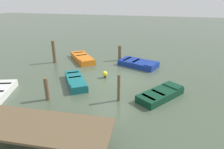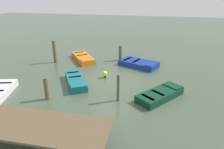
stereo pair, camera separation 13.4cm
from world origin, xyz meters
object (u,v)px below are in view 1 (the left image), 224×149
rowboat_orange (83,58)px  mooring_piling_mid_right (120,53)px  mooring_piling_mid_left (47,89)px  rowboat_dark_green (161,94)px  mooring_piling_far_left (119,88)px  rowboat_teal (76,81)px  rowboat_blue (139,63)px  dock_segment (40,128)px  mooring_piling_near_left (54,52)px  marker_buoy (105,74)px

rowboat_orange → mooring_piling_mid_right: size_ratio=2.61×
mooring_piling_mid_left → rowboat_dark_green: bearing=-165.1°
mooring_piling_mid_right → mooring_piling_far_left: size_ratio=0.86×
rowboat_teal → mooring_piling_mid_right: bearing=129.5°
rowboat_blue → mooring_piling_mid_right: (1.74, -1.10, 0.44)m
mooring_piling_far_left → mooring_piling_mid_left: bearing=11.5°
mooring_piling_far_left → mooring_piling_mid_right: bearing=-79.6°
dock_segment → mooring_piling_far_left: size_ratio=3.59×
rowboat_orange → rowboat_blue: bearing=48.0°
rowboat_blue → mooring_piling_mid_right: mooring_piling_mid_right is taller
mooring_piling_far_left → dock_segment: bearing=61.8°
mooring_piling_mid_left → mooring_piling_near_left: size_ratio=0.69×
mooring_piling_far_left → mooring_piling_near_left: 8.19m
mooring_piling_far_left → mooring_piling_mid_left: mooring_piling_far_left is taller
rowboat_blue → mooring_piling_mid_left: size_ratio=2.61×
mooring_piling_mid_left → marker_buoy: 4.30m
rowboat_blue → rowboat_orange: 4.87m
rowboat_orange → mooring_piling_mid_right: bearing=65.6°
mooring_piling_mid_right → mooring_piling_mid_left: bearing=71.6°
mooring_piling_near_left → marker_buoy: mooring_piling_near_left is taller
mooring_piling_mid_right → mooring_piling_near_left: mooring_piling_near_left is taller
rowboat_blue → mooring_piling_near_left: (6.91, 0.70, 0.71)m
rowboat_blue → mooring_piling_mid_left: (4.28, 6.54, 0.42)m
rowboat_blue → mooring_piling_mid_right: bearing=170.5°
mooring_piling_near_left → marker_buoy: (-4.90, 2.20, -0.64)m
mooring_piling_mid_right → mooring_piling_near_left: 5.48m
marker_buoy → mooring_piling_mid_right: bearing=-93.8°
mooring_piling_mid_right → mooring_piling_mid_left: size_ratio=1.02×
marker_buoy → rowboat_teal: bearing=42.1°
marker_buoy → rowboat_orange: bearing=-48.8°
dock_segment → rowboat_dark_green: (-4.40, -4.90, -0.63)m
rowboat_dark_green → marker_buoy: bearing=99.3°
dock_segment → rowboat_teal: (0.91, -5.52, -0.63)m
dock_segment → marker_buoy: 6.98m
rowboat_blue → rowboat_orange: (4.86, -0.35, -0.00)m
rowboat_teal → mooring_piling_near_left: (3.34, -3.61, 0.71)m
rowboat_orange → mooring_piling_mid_left: 6.93m
dock_segment → rowboat_dark_green: 6.61m
rowboat_orange → marker_buoy: 4.33m
rowboat_dark_green → mooring_piling_mid_left: (6.01, 1.60, 0.42)m
mooring_piling_far_left → mooring_piling_near_left: (6.43, -5.07, 0.17)m
rowboat_teal → rowboat_blue: bearing=108.5°
rowboat_orange → mooring_piling_mid_left: mooring_piling_mid_left is taller
rowboat_orange → mooring_piling_mid_left: size_ratio=2.66×
rowboat_blue → mooring_piling_far_left: (0.48, 5.77, 0.54)m
rowboat_blue → marker_buoy: marker_buoy is taller
mooring_piling_far_left → marker_buoy: mooring_piling_far_left is taller
dock_segment → rowboat_blue: dock_segment is taller
mooring_piling_near_left → marker_buoy: size_ratio=3.86×
marker_buoy → rowboat_dark_green: bearing=151.5°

